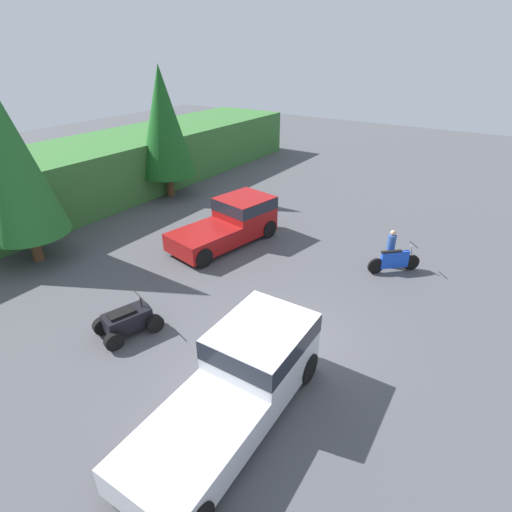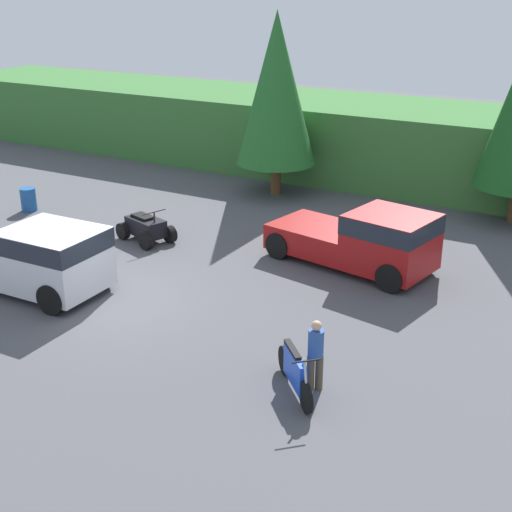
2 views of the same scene
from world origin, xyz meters
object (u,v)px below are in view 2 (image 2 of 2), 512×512
pickup_truck_second (30,256)px  quad_atv (146,228)px  steel_barrel (28,200)px  dirt_bike (295,372)px  rider_person (316,353)px  pickup_truck_red (367,238)px

pickup_truck_second → quad_atv: bearing=84.2°
pickup_truck_second → steel_barrel: size_ratio=6.62×
dirt_bike → steel_barrel: dirt_bike is taller
rider_person → steel_barrel: rider_person is taller
steel_barrel → quad_atv: bearing=-4.1°
dirt_bike → quad_atv: 10.37m
pickup_truck_red → rider_person: pickup_truck_red is taller
pickup_truck_red → steel_barrel: pickup_truck_red is taller
quad_atv → rider_person: rider_person is taller
pickup_truck_red → pickup_truck_second: size_ratio=0.93×
rider_person → steel_barrel: bearing=-145.6°
pickup_truck_second → rider_person: bearing=-6.4°
dirt_bike → quad_atv: dirt_bike is taller
pickup_truck_red → quad_atv: (-7.33, -1.27, -0.56)m
pickup_truck_second → quad_atv: size_ratio=2.68×
dirt_bike → rider_person: 0.61m
pickup_truck_red → pickup_truck_second: same height
pickup_truck_second → rider_person: (9.24, -0.86, -0.12)m
pickup_truck_red → steel_barrel: bearing=-165.9°
quad_atv → rider_person: bearing=-15.0°
quad_atv → pickup_truck_second: bearing=-77.4°
rider_person → dirt_bike: bearing=-79.2°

